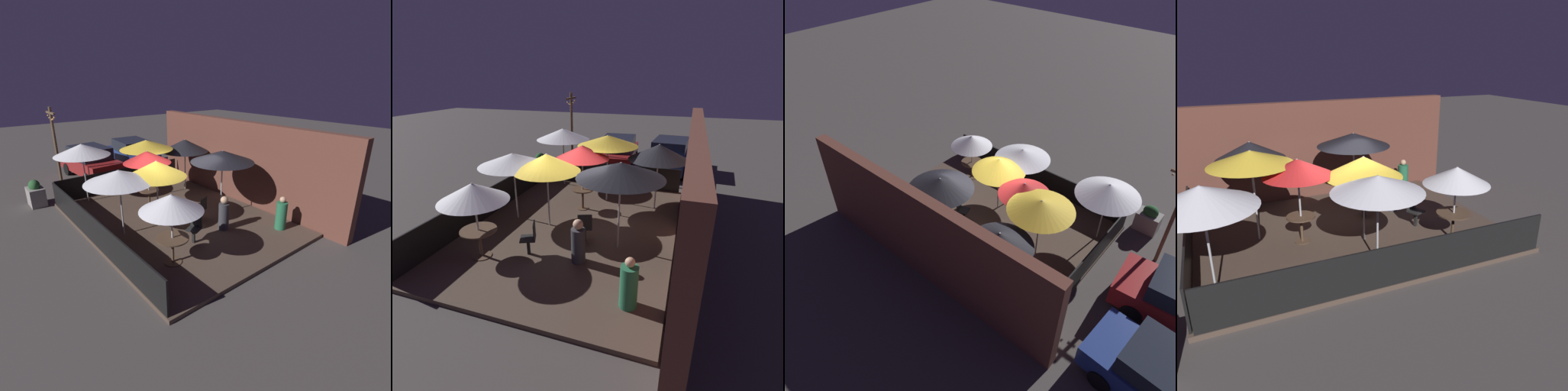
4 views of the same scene
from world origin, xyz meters
TOP-DOWN VIEW (x-y plane):
  - ground_plane at (0.00, 0.00)m, footprint 60.00×60.00m
  - patio_deck at (0.00, 0.00)m, footprint 8.32×6.14m
  - building_wall at (0.00, 3.30)m, footprint 9.92×0.36m
  - fence_front at (0.00, -3.02)m, footprint 8.12×0.05m
  - fence_side_left at (-4.11, 0.00)m, footprint 0.05×5.94m
  - patio_umbrella_0 at (2.37, -1.72)m, footprint 1.73×1.73m
  - patio_umbrella_1 at (-1.38, -0.21)m, footprint 1.81×1.81m
  - patio_umbrella_2 at (0.01, -2.03)m, footprint 2.18×2.18m
  - patio_umbrella_3 at (-2.42, 0.38)m, footprint 2.18×2.18m
  - patio_umbrella_4 at (-3.62, -1.85)m, footprint 2.19×2.19m
  - patio_umbrella_5 at (0.18, -0.78)m, footprint 2.02×2.02m
  - patio_umbrella_6 at (-2.23, 2.21)m, footprint 2.06×2.06m
  - patio_umbrella_7 at (0.82, 1.59)m, footprint 2.29×2.29m
  - dining_table_0 at (2.37, -1.72)m, footprint 0.92×0.92m
  - dining_table_1 at (-1.38, -0.21)m, footprint 0.76×0.76m
  - patio_chair_0 at (1.86, -0.53)m, footprint 0.53×0.53m
  - patio_chair_1 at (0.81, 0.62)m, footprint 0.52×0.52m
  - patron_0 at (1.80, 0.79)m, footprint 0.42×0.42m
  - patron_1 at (3.00, 2.32)m, footprint 0.52×0.52m

SIDE VIEW (x-z plane):
  - ground_plane at x=0.00m, z-range 0.00..0.00m
  - patio_deck at x=0.00m, z-range 0.00..0.12m
  - fence_front at x=0.00m, z-range 0.12..1.07m
  - fence_side_left at x=-4.11m, z-range 0.12..1.07m
  - patio_chair_1 at x=0.81m, z-range 0.16..1.06m
  - patio_chair_0 at x=1.86m, z-range 0.16..1.08m
  - patron_1 at x=3.00m, z-range 0.05..1.22m
  - patron_0 at x=1.80m, z-range 0.06..1.25m
  - dining_table_1 at x=-1.38m, z-range 0.33..1.07m
  - dining_table_0 at x=2.37m, z-range 0.35..1.13m
  - building_wall at x=0.00m, z-range 0.00..3.37m
  - patio_umbrella_0 at x=2.37m, z-range 0.90..2.94m
  - patio_umbrella_2 at x=0.01m, z-range 1.02..3.21m
  - patio_umbrella_6 at x=-2.23m, z-range 1.01..3.31m
  - patio_umbrella_5 at x=0.18m, z-range 1.01..3.33m
  - patio_umbrella_1 at x=-1.38m, z-range 1.04..3.32m
  - patio_umbrella_4 at x=-3.62m, z-range 1.09..3.50m
  - patio_umbrella_7 at x=0.82m, z-range 1.13..3.56m
  - patio_umbrella_3 at x=-2.42m, z-range 1.16..3.63m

